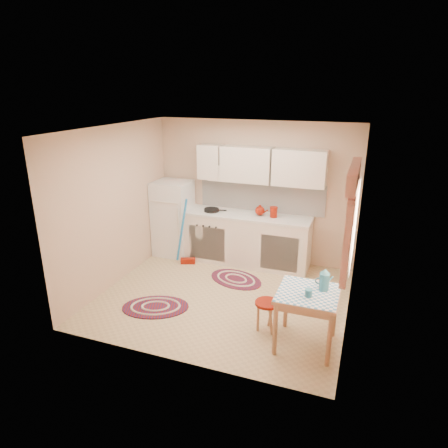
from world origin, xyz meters
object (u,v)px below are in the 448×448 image
at_px(base_cabinets, 246,240).
at_px(stool, 267,316).
at_px(table, 306,319).
at_px(fridge, 173,218).

distance_m(base_cabinets, stool, 2.15).
bearing_deg(table, stool, 165.99).
distance_m(fridge, stool, 3.01).
relative_size(table, stool, 1.71).
bearing_deg(fridge, table, -35.66).
height_order(base_cabinets, stool, base_cabinets).
relative_size(base_cabinets, stool, 5.36).
bearing_deg(fridge, stool, -39.49).
bearing_deg(table, fridge, 144.34).
xyz_separation_m(fridge, stool, (2.29, -1.89, -0.49)).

